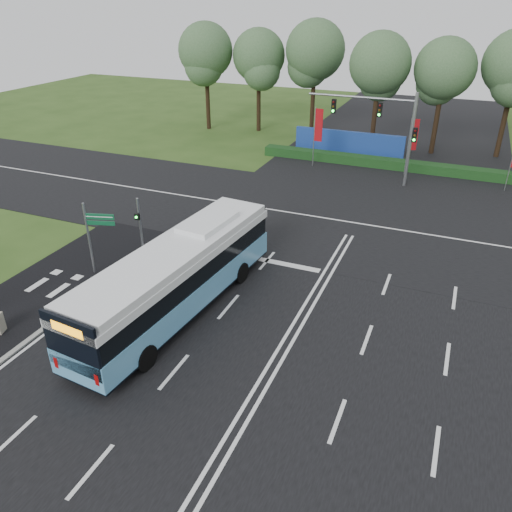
# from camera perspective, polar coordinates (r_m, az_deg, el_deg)

# --- Properties ---
(ground) EXTENTS (120.00, 120.00, 0.00)m
(ground) POSITION_cam_1_polar(r_m,az_deg,el_deg) (22.91, 4.38, -7.65)
(ground) COLOR #2E4C19
(ground) RESTS_ON ground
(road_main) EXTENTS (20.00, 120.00, 0.04)m
(road_main) POSITION_cam_1_polar(r_m,az_deg,el_deg) (22.90, 4.38, -7.61)
(road_main) COLOR black
(road_main) RESTS_ON ground
(road_cross) EXTENTS (120.00, 14.00, 0.05)m
(road_cross) POSITION_cam_1_polar(r_m,az_deg,el_deg) (33.10, 11.10, 3.73)
(road_cross) COLOR black
(road_cross) RESTS_ON ground
(bike_path) EXTENTS (5.00, 18.00, 0.06)m
(bike_path) POSITION_cam_1_polar(r_m,az_deg,el_deg) (26.87, -24.14, -4.40)
(bike_path) COLOR black
(bike_path) RESTS_ON ground
(kerb_strip) EXTENTS (0.25, 18.00, 0.12)m
(kerb_strip) POSITION_cam_1_polar(r_m,az_deg,el_deg) (25.30, -20.32, -5.60)
(kerb_strip) COLOR gray
(kerb_strip) RESTS_ON ground
(city_bus) EXTENTS (3.81, 12.92, 3.65)m
(city_bus) POSITION_cam_1_polar(r_m,az_deg,el_deg) (22.99, -8.92, -2.34)
(city_bus) COLOR #589ECD
(city_bus) RESTS_ON ground
(pedestrian_signal) EXTENTS (0.28, 0.41, 3.27)m
(pedestrian_signal) POSITION_cam_1_polar(r_m,az_deg,el_deg) (28.91, -13.17, 3.68)
(pedestrian_signal) COLOR gray
(pedestrian_signal) RESTS_ON ground
(street_sign) EXTENTS (1.51, 0.52, 4.01)m
(street_sign) POSITION_cam_1_polar(r_m,az_deg,el_deg) (26.83, -18.04, 2.80)
(street_sign) COLOR gray
(street_sign) RESTS_ON ground
(banner_flag_left) EXTENTS (0.74, 0.15, 5.01)m
(banner_flag_left) POSITION_cam_1_polar(r_m,az_deg,el_deg) (43.12, 7.03, 14.23)
(banner_flag_left) COLOR gray
(banner_flag_left) RESTS_ON ground
(banner_flag_mid) EXTENTS (0.65, 0.27, 4.62)m
(banner_flag_mid) POSITION_cam_1_polar(r_m,az_deg,el_deg) (42.68, 17.43, 12.72)
(banner_flag_mid) COLOR gray
(banner_flag_mid) RESTS_ON ground
(traffic_light_gantry) EXTENTS (8.41, 0.28, 7.00)m
(traffic_light_gantry) POSITION_cam_1_polar(r_m,az_deg,el_deg) (39.64, 14.84, 14.44)
(traffic_light_gantry) COLOR gray
(traffic_light_gantry) RESTS_ON ground
(hedge) EXTENTS (22.00, 1.20, 0.80)m
(hedge) POSITION_cam_1_polar(r_m,az_deg,el_deg) (44.58, 14.77, 10.18)
(hedge) COLOR #143714
(hedge) RESTS_ON ground
(blue_hoarding) EXTENTS (10.00, 0.30, 2.20)m
(blue_hoarding) POSITION_cam_1_polar(r_m,az_deg,el_deg) (47.42, 10.53, 12.55)
(blue_hoarding) COLOR navy
(blue_hoarding) RESTS_ON ground
(eucalyptus_row) EXTENTS (46.43, 8.87, 11.22)m
(eucalyptus_row) POSITION_cam_1_polar(r_m,az_deg,el_deg) (49.91, 16.32, 20.57)
(eucalyptus_row) COLOR black
(eucalyptus_row) RESTS_ON ground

